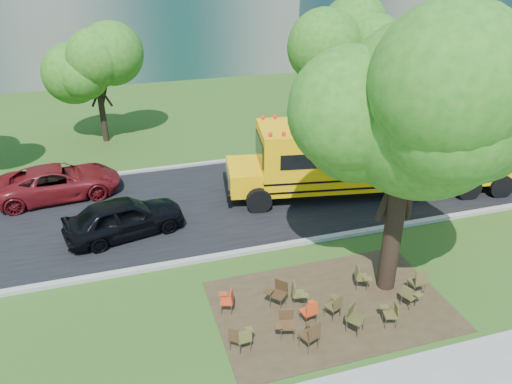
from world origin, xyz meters
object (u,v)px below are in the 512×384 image
object	(u,v)px
chair_2	(311,333)
bg_car_red	(59,182)
main_tree	(409,123)
chair_0	(245,337)
school_bus	(390,152)
chair_10	(297,292)
chair_8	(228,299)
chair_12	(361,276)
black_car	(124,217)
chair_1	(237,337)
chair_4	(310,310)
chair_9	(278,291)
chair_7	(409,295)
chair_5	(354,316)
chair_6	(392,312)
chair_13	(419,280)
chair_3	(286,321)
chair_11	(335,304)

from	to	relation	value
chair_2	bg_car_red	size ratio (longest dim) A/B	0.18
main_tree	chair_0	world-z (taller)	main_tree
school_bus	chair_10	size ratio (longest dim) A/B	16.17
chair_8	chair_12	size ratio (longest dim) A/B	0.95
school_bus	black_car	bearing A→B (deg)	-167.91
chair_1	chair_8	xyz separation A→B (m)	(0.16, 1.60, -0.00)
main_tree	chair_2	bearing A→B (deg)	-150.93
chair_4	chair_9	world-z (taller)	chair_9
school_bus	chair_7	size ratio (longest dim) A/B	16.57
chair_7	black_car	xyz separation A→B (m)	(-7.82, 6.80, 0.26)
chair_1	chair_5	world-z (taller)	chair_5
chair_4	chair_6	bearing A→B (deg)	-29.03
chair_7	chair_6	bearing A→B (deg)	-81.99
chair_8	chair_12	bearing A→B (deg)	-71.98
chair_1	chair_2	world-z (taller)	chair_2
bg_car_red	chair_6	bearing A→B (deg)	-145.93
chair_6	chair_13	distance (m)	1.79
chair_8	chair_0	bearing A→B (deg)	-158.89
chair_6	chair_7	xyz separation A→B (m)	(0.90, 0.52, 0.00)
chair_2	chair_6	world-z (taller)	chair_2
chair_5	chair_7	bearing A→B (deg)	155.56
chair_7	chair_10	distance (m)	3.34
chair_3	chair_9	xyz separation A→B (m)	(0.24, 1.29, 0.02)
chair_9	chair_10	distance (m)	0.57
chair_1	chair_2	size ratio (longest dim) A/B	0.84
chair_12	chair_1	bearing A→B (deg)	-55.06
chair_2	chair_8	bearing A→B (deg)	107.72
main_tree	chair_5	distance (m)	5.54
black_car	chair_6	bearing A→B (deg)	-149.40
chair_5	chair_11	xyz separation A→B (m)	(-0.25, 0.67, -0.05)
chair_0	chair_8	xyz separation A→B (m)	(-0.03, 1.67, -0.01)
chair_3	chair_7	bearing A→B (deg)	-164.57
chair_1	chair_3	size ratio (longest dim) A/B	0.89
chair_13	chair_6	bearing A→B (deg)	-150.72
main_tree	chair_9	world-z (taller)	main_tree
chair_2	chair_5	xyz separation A→B (m)	(1.40, 0.30, -0.02)
chair_7	chair_12	bearing A→B (deg)	-164.68
chair_1	chair_3	world-z (taller)	chair_3
chair_13	chair_12	bearing A→B (deg)	149.08
chair_7	bg_car_red	xyz separation A→B (m)	(-10.30, 10.82, 0.22)
chair_2	chair_8	world-z (taller)	chair_2
chair_7	main_tree	bearing A→B (deg)	162.82
chair_0	chair_4	world-z (taller)	chair_4
school_bus	chair_9	bearing A→B (deg)	-130.13
chair_11	main_tree	bearing A→B (deg)	-2.78
chair_0	black_car	world-z (taller)	black_car
chair_6	chair_11	xyz separation A→B (m)	(-1.42, 0.75, 0.02)
school_bus	chair_8	world-z (taller)	school_bus
chair_3	chair_13	xyz separation A→B (m)	(4.55, 0.52, 0.04)
chair_2	chair_5	world-z (taller)	chair_2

